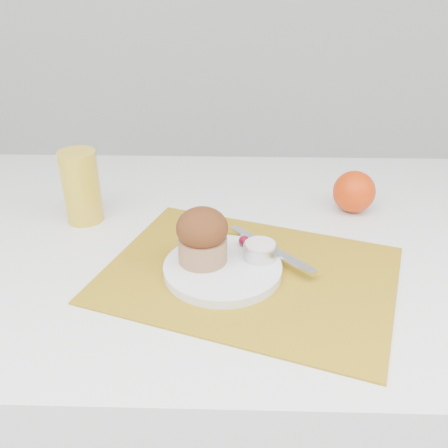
{
  "coord_description": "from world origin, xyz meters",
  "views": [
    {
      "loc": [
        0.02,
        -0.75,
        1.21
      ],
      "look_at": [
        -0.0,
        0.0,
        0.8
      ],
      "focal_mm": 40.0,
      "sensor_mm": 36.0,
      "label": 1
    }
  ],
  "objects_px": {
    "orange": "(354,192)",
    "juice_glass": "(81,187)",
    "table": "(226,381)",
    "muffin": "(202,236)",
    "plate": "(223,269)"
  },
  "relations": [
    {
      "from": "table",
      "to": "orange",
      "type": "xyz_separation_m",
      "value": [
        0.25,
        0.11,
        0.42
      ]
    },
    {
      "from": "orange",
      "to": "juice_glass",
      "type": "distance_m",
      "value": 0.53
    },
    {
      "from": "table",
      "to": "muffin",
      "type": "relative_size",
      "value": 12.87
    },
    {
      "from": "orange",
      "to": "muffin",
      "type": "bearing_deg",
      "value": -142.32
    },
    {
      "from": "plate",
      "to": "muffin",
      "type": "bearing_deg",
      "value": 158.02
    },
    {
      "from": "table",
      "to": "muffin",
      "type": "height_order",
      "value": "muffin"
    },
    {
      "from": "juice_glass",
      "to": "muffin",
      "type": "height_order",
      "value": "juice_glass"
    },
    {
      "from": "table",
      "to": "plate",
      "type": "xyz_separation_m",
      "value": [
        -0.0,
        -0.13,
        0.39
      ]
    },
    {
      "from": "table",
      "to": "juice_glass",
      "type": "height_order",
      "value": "juice_glass"
    },
    {
      "from": "table",
      "to": "plate",
      "type": "distance_m",
      "value": 0.41
    },
    {
      "from": "table",
      "to": "plate",
      "type": "height_order",
      "value": "plate"
    },
    {
      "from": "juice_glass",
      "to": "muffin",
      "type": "distance_m",
      "value": 0.29
    },
    {
      "from": "table",
      "to": "muffin",
      "type": "xyz_separation_m",
      "value": [
        -0.04,
        -0.11,
        0.44
      ]
    },
    {
      "from": "juice_glass",
      "to": "orange",
      "type": "bearing_deg",
      "value": 5.72
    },
    {
      "from": "orange",
      "to": "juice_glass",
      "type": "height_order",
      "value": "juice_glass"
    }
  ]
}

